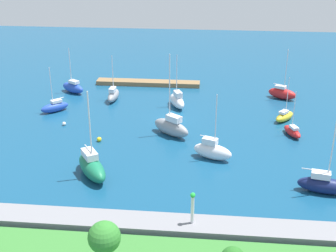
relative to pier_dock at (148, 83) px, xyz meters
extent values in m
plane|color=navy|center=(-6.78, 19.11, -0.45)|extent=(160.00, 160.00, 0.00)
cube|color=olive|center=(0.00, 0.00, 0.00)|extent=(21.99, 2.79, 0.90)
cube|color=gray|center=(-6.78, 50.85, 0.22)|extent=(59.61, 3.39, 1.33)
cylinder|color=silver|center=(-11.93, 50.85, 2.48)|extent=(0.36, 0.36, 3.20)
sphere|color=green|center=(-11.93, 50.85, 4.33)|extent=(0.56, 0.56, 0.56)
sphere|color=#337F2D|center=(-4.44, 59.06, 4.59)|extent=(2.98, 2.98, 2.98)
ellipsoid|color=#2347B2|center=(14.68, 17.19, 0.39)|extent=(5.04, 4.90, 1.67)
cube|color=silver|center=(14.37, 16.90, 1.48)|extent=(2.11, 2.08, 0.52)
cylinder|color=silver|center=(14.87, 17.37, 4.56)|extent=(0.13, 0.13, 6.67)
cylinder|color=silver|center=(14.06, 16.61, 1.89)|extent=(1.68, 1.59, 0.10)
ellipsoid|color=gray|center=(-7.30, 25.41, 0.83)|extent=(6.85, 5.93, 2.56)
cube|color=silver|center=(-7.74, 25.75, 2.59)|extent=(2.77, 2.54, 0.97)
cylinder|color=silver|center=(-7.02, 25.20, 7.44)|extent=(0.17, 0.17, 10.66)
cylinder|color=silver|center=(-8.11, 26.03, 3.23)|extent=(2.26, 1.78, 0.13)
ellipsoid|color=white|center=(-7.20, 12.52, 0.66)|extent=(4.13, 6.38, 2.22)
cube|color=silver|center=(-7.39, 12.97, 2.24)|extent=(1.92, 2.48, 0.94)
cylinder|color=silver|center=(-7.09, 12.24, 5.57)|extent=(0.15, 0.15, 7.60)
cylinder|color=silver|center=(-7.51, 13.27, 2.86)|extent=(0.96, 2.11, 0.12)
ellipsoid|color=red|center=(-26.62, 23.64, 0.21)|extent=(2.99, 4.81, 1.31)
cube|color=silver|center=(-26.74, 23.98, 1.08)|extent=(1.42, 1.86, 0.43)
cylinder|color=silver|center=(-26.54, 23.43, 3.87)|extent=(0.11, 0.11, 6.02)
cylinder|color=silver|center=(-26.93, 24.49, 1.44)|extent=(0.87, 2.16, 0.09)
ellipsoid|color=yellow|center=(-26.21, 17.51, 0.31)|extent=(4.28, 4.67, 1.52)
cube|color=silver|center=(-25.97, 17.80, 1.29)|extent=(1.84, 1.93, 0.44)
cylinder|color=silver|center=(-26.36, 17.33, 4.19)|extent=(0.11, 0.11, 6.25)
cylinder|color=silver|center=(-25.64, 18.20, 1.66)|extent=(1.53, 1.81, 0.09)
ellipsoid|color=#141E4C|center=(-27.83, 40.95, 0.57)|extent=(6.68, 3.24, 2.04)
cube|color=silver|center=(-27.33, 40.85, 2.00)|extent=(2.50, 1.65, 0.82)
cylinder|color=silver|center=(-28.15, 41.01, 6.53)|extent=(0.15, 0.15, 9.87)
cylinder|color=silver|center=(-26.58, 40.70, 2.56)|extent=(3.16, 0.74, 0.12)
ellipsoid|color=#19724C|center=(1.93, 39.71, 0.82)|extent=(6.38, 7.83, 2.53)
cube|color=silver|center=(2.27, 39.20, 2.55)|extent=(2.81, 3.15, 0.94)
cylinder|color=silver|center=(1.72, 40.03, 6.86)|extent=(0.18, 0.18, 9.55)
cylinder|color=silver|center=(2.49, 38.86, 3.17)|extent=(1.67, 2.42, 0.15)
ellipsoid|color=#2347B2|center=(14.46, 6.51, 0.58)|extent=(5.88, 4.78, 2.06)
cube|color=silver|center=(14.08, 6.76, 1.92)|extent=(2.37, 2.12, 0.60)
cylinder|color=silver|center=(14.70, 6.36, 5.15)|extent=(0.14, 0.14, 7.08)
cylinder|color=silver|center=(13.80, 6.94, 2.37)|extent=(1.85, 1.26, 0.11)
ellipsoid|color=gray|center=(5.34, 10.20, 0.51)|extent=(1.94, 5.87, 1.91)
cube|color=silver|center=(5.36, 10.67, 1.86)|extent=(1.10, 2.13, 0.79)
cylinder|color=silver|center=(5.33, 9.91, 4.92)|extent=(0.14, 0.14, 6.91)
cylinder|color=silver|center=(5.38, 11.11, 2.40)|extent=(0.21, 2.40, 0.11)
ellipsoid|color=white|center=(-13.97, 33.06, 0.69)|extent=(6.09, 3.99, 2.28)
cube|color=silver|center=(-13.54, 32.88, 2.26)|extent=(2.37, 1.87, 0.86)
cylinder|color=silver|center=(-14.24, 33.16, 5.60)|extent=(0.14, 0.14, 7.54)
cylinder|color=silver|center=(-13.16, 32.73, 2.84)|extent=(2.19, 0.98, 0.11)
ellipsoid|color=red|center=(-27.29, 6.08, 0.60)|extent=(5.86, 4.42, 2.10)
cube|color=silver|center=(-26.89, 5.87, 1.93)|extent=(2.34, 2.01, 0.55)
cylinder|color=silver|center=(-27.53, 6.21, 5.55)|extent=(0.13, 0.13, 7.80)
cylinder|color=silver|center=(-26.52, 5.67, 2.35)|extent=(2.07, 1.19, 0.11)
sphere|color=white|center=(11.04, 23.28, -0.13)|extent=(0.63, 0.63, 0.63)
sphere|color=yellow|center=(3.63, 28.93, -0.08)|extent=(0.73, 0.73, 0.73)
camera|label=1|loc=(-13.36, 91.37, 29.54)|focal=48.36mm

